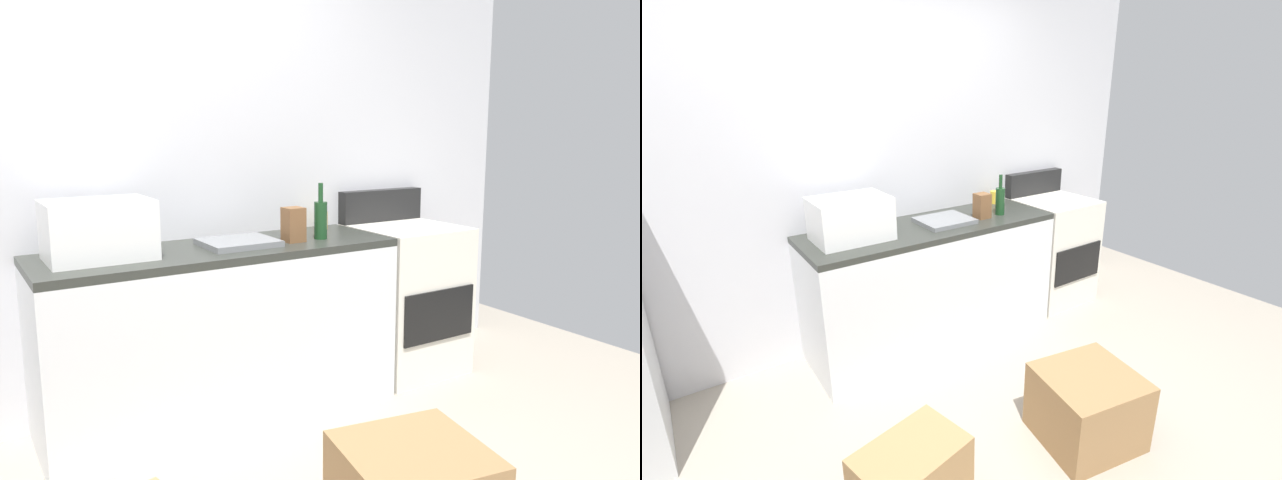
# 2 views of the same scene
# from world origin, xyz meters

# --- Properties ---
(wall_back) EXTENTS (5.00, 0.10, 2.60)m
(wall_back) POSITION_xyz_m (0.00, 1.55, 1.30)
(wall_back) COLOR silver
(wall_back) RESTS_ON ground_plane
(kitchen_counter) EXTENTS (1.80, 0.60, 0.90)m
(kitchen_counter) POSITION_xyz_m (0.30, 1.20, 0.45)
(kitchen_counter) COLOR silver
(kitchen_counter) RESTS_ON ground_plane
(stove_oven) EXTENTS (0.60, 0.61, 1.10)m
(stove_oven) POSITION_xyz_m (1.52, 1.21, 0.47)
(stove_oven) COLOR silver
(stove_oven) RESTS_ON ground_plane
(microwave) EXTENTS (0.46, 0.34, 0.27)m
(microwave) POSITION_xyz_m (-0.27, 1.22, 1.04)
(microwave) COLOR white
(microwave) RESTS_ON kitchen_counter
(sink_basin) EXTENTS (0.36, 0.32, 0.03)m
(sink_basin) POSITION_xyz_m (0.40, 1.18, 0.92)
(sink_basin) COLOR slate
(sink_basin) RESTS_ON kitchen_counter
(wine_bottle) EXTENTS (0.07, 0.07, 0.30)m
(wine_bottle) POSITION_xyz_m (0.85, 1.12, 1.01)
(wine_bottle) COLOR #193F1E
(wine_bottle) RESTS_ON kitchen_counter
(coffee_mug) EXTENTS (0.08, 0.08, 0.10)m
(coffee_mug) POSITION_xyz_m (1.03, 1.40, 0.95)
(coffee_mug) COLOR gold
(coffee_mug) RESTS_ON kitchen_counter
(knife_block) EXTENTS (0.10, 0.10, 0.18)m
(knife_block) POSITION_xyz_m (0.69, 1.13, 0.99)
(knife_block) COLOR brown
(knife_block) RESTS_ON kitchen_counter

